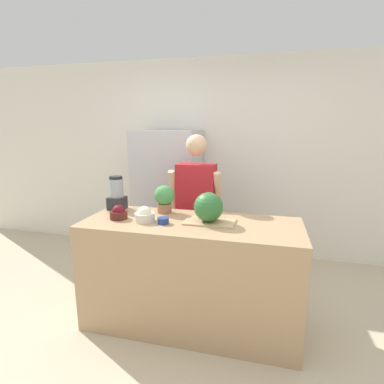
% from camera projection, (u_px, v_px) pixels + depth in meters
% --- Properties ---
extents(ground_plane, '(14.00, 14.00, 0.00)m').
position_uv_depth(ground_plane, '(180.00, 349.00, 2.37)').
color(ground_plane, beige).
extents(wall_back, '(8.00, 0.06, 2.60)m').
position_uv_depth(wall_back, '(221.00, 159.00, 4.03)').
color(wall_back, white).
rests_on(wall_back, ground_plane).
extents(counter_island, '(1.83, 0.71, 0.94)m').
position_uv_depth(counter_island, '(191.00, 274.00, 2.61)').
color(counter_island, tan).
rests_on(counter_island, ground_plane).
extents(refrigerator, '(0.78, 0.70, 1.68)m').
position_uv_depth(refrigerator, '(169.00, 196.00, 3.91)').
color(refrigerator, '#B7B7BC').
rests_on(refrigerator, ground_plane).
extents(person, '(0.53, 0.26, 1.65)m').
position_uv_depth(person, '(196.00, 212.00, 3.14)').
color(person, '#4C608C').
rests_on(person, ground_plane).
extents(cutting_board, '(0.42, 0.24, 0.01)m').
position_uv_depth(cutting_board, '(210.00, 222.00, 2.49)').
color(cutting_board, tan).
rests_on(cutting_board, counter_island).
extents(watermelon, '(0.24, 0.24, 0.24)m').
position_uv_depth(watermelon, '(209.00, 207.00, 2.46)').
color(watermelon, '#2D6B33').
rests_on(watermelon, cutting_board).
extents(bowl_cherries, '(0.15, 0.15, 0.12)m').
position_uv_depth(bowl_cherries, '(119.00, 213.00, 2.59)').
color(bowl_cherries, '#511E19').
rests_on(bowl_cherries, counter_island).
extents(bowl_cream, '(0.17, 0.17, 0.13)m').
position_uv_depth(bowl_cream, '(145.00, 215.00, 2.52)').
color(bowl_cream, beige).
rests_on(bowl_cream, counter_island).
extents(bowl_small_blue, '(0.09, 0.09, 0.05)m').
position_uv_depth(bowl_small_blue, '(163.00, 221.00, 2.46)').
color(bowl_small_blue, navy).
rests_on(bowl_small_blue, counter_island).
extents(blender, '(0.15, 0.15, 0.32)m').
position_uv_depth(blender, '(117.00, 194.00, 2.87)').
color(blender, '#28282D').
rests_on(blender, counter_island).
extents(potted_plant, '(0.18, 0.18, 0.26)m').
position_uv_depth(potted_plant, '(164.00, 198.00, 2.76)').
color(potted_plant, '#996647').
rests_on(potted_plant, counter_island).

